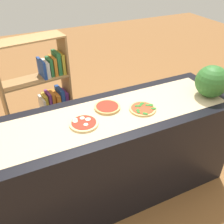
% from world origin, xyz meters
% --- Properties ---
extents(ground_plane, '(12.00, 12.00, 0.00)m').
position_xyz_m(ground_plane, '(0.00, 0.00, 0.00)').
color(ground_plane, brown).
extents(counter, '(2.29, 0.73, 0.96)m').
position_xyz_m(counter, '(0.00, 0.00, 0.48)').
color(counter, black).
rests_on(counter, ground_plane).
extents(parchment_paper, '(2.06, 0.54, 0.00)m').
position_xyz_m(parchment_paper, '(0.00, 0.00, 0.96)').
color(parchment_paper, tan).
rests_on(parchment_paper, counter).
extents(pizza_mozzarella_0, '(0.23, 0.23, 0.03)m').
position_xyz_m(pizza_mozzarella_0, '(-0.27, -0.04, 0.97)').
color(pizza_mozzarella_0, '#E5C17F').
rests_on(pizza_mozzarella_0, parchment_paper).
extents(pizza_plain_1, '(0.23, 0.23, 0.02)m').
position_xyz_m(pizza_plain_1, '(0.00, 0.10, 0.97)').
color(pizza_plain_1, tan).
rests_on(pizza_plain_1, parchment_paper).
extents(pizza_spinach_2, '(0.23, 0.23, 0.02)m').
position_xyz_m(pizza_spinach_2, '(0.27, -0.06, 0.97)').
color(pizza_spinach_2, '#DBB26B').
rests_on(pizza_spinach_2, parchment_paper).
extents(watermelon, '(0.30, 0.30, 0.30)m').
position_xyz_m(watermelon, '(0.96, -0.11, 1.11)').
color(watermelon, '#2D6628').
rests_on(watermelon, counter).
extents(bookshelf, '(0.78, 0.36, 1.36)m').
position_xyz_m(bookshelf, '(-0.35, 1.06, 0.64)').
color(bookshelf, '#A87A47').
rests_on(bookshelf, ground_plane).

